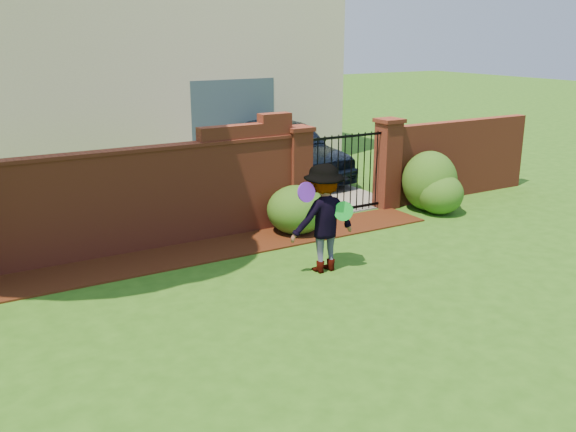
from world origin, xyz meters
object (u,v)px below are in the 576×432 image
man (324,219)px  frisbee_purple (306,192)px  frisbee_green (343,211)px  car (291,150)px

man → frisbee_purple: size_ratio=5.60×
man → frisbee_green: man is taller
man → car: bearing=-115.8°
frisbee_green → man: bearing=138.8°
car → man: bearing=-116.9°
car → frisbee_purple: size_ratio=14.72×
car → frisbee_green: car is taller
car → man: (-2.83, -5.70, 0.09)m
man → frisbee_green: bearing=139.5°
car → man: size_ratio=2.63×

